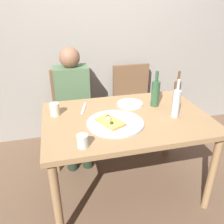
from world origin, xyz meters
TOP-DOWN VIEW (x-y plane):
  - ground_plane at (0.00, 0.00)m, footprint 8.00×8.00m
  - back_wall at (0.00, 1.14)m, footprint 6.00×0.10m
  - dining_table at (0.00, 0.00)m, footprint 1.32×0.89m
  - pizza_tray at (-0.12, -0.09)m, footprint 0.44×0.44m
  - pizza_slice_last at (-0.16, -0.09)m, footprint 0.21×0.25m
  - wine_bottle at (0.38, -0.09)m, footprint 0.06×0.06m
  - beer_bottle at (0.30, 0.15)m, footprint 0.07×0.07m
  - water_bottle at (0.53, 0.19)m, footprint 0.06×0.06m
  - tumbler_near at (-0.56, 0.17)m, footprint 0.08×0.08m
  - tumbler_far at (-0.40, -0.33)m, footprint 0.07×0.07m
  - plate_stack at (0.10, 0.22)m, footprint 0.22×0.22m
  - table_knife at (-0.31, 0.24)m, footprint 0.08×0.22m
  - chair_left at (-0.37, 0.85)m, footprint 0.44×0.44m
  - chair_right at (0.35, 0.85)m, footprint 0.44×0.44m
  - guest_in_sweater at (-0.37, 0.69)m, footprint 0.36×0.56m

SIDE VIEW (x-z plane):
  - ground_plane at x=0.00m, z-range 0.00..0.00m
  - chair_left at x=-0.37m, z-range 0.06..0.96m
  - chair_right at x=0.35m, z-range 0.06..0.96m
  - guest_in_sweater at x=-0.37m, z-range 0.06..1.23m
  - dining_table at x=0.00m, z-range 0.29..1.03m
  - table_knife at x=-0.31m, z-range 0.74..0.75m
  - pizza_tray at x=-0.12m, z-range 0.74..0.76m
  - plate_stack at x=0.10m, z-range 0.74..0.76m
  - pizza_slice_last at x=-0.16m, z-range 0.74..0.79m
  - tumbler_far at x=-0.40m, z-range 0.74..0.83m
  - tumbler_near at x=-0.56m, z-range 0.74..0.85m
  - water_bottle at x=0.53m, z-range 0.71..0.99m
  - wine_bottle at x=0.38m, z-range 0.71..1.02m
  - beer_bottle at x=0.30m, z-range 0.71..1.02m
  - back_wall at x=0.00m, z-range 0.00..2.60m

